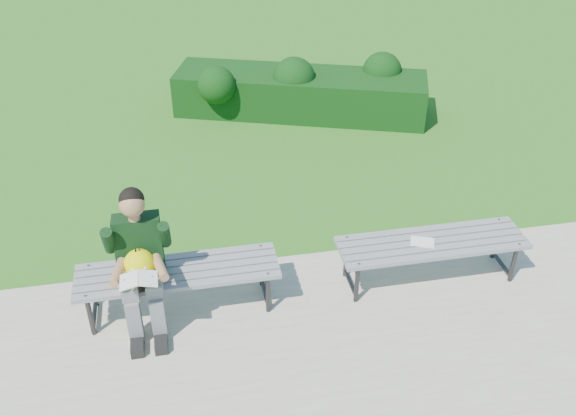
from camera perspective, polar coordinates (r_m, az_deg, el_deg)
The scene contains 7 objects.
ground at distance 6.64m, azimuth 0.88°, elevation -4.33°, with size 80.00×80.00×0.00m.
walkway at distance 5.39m, azimuth 4.79°, elevation -15.51°, with size 30.00×3.50×0.02m.
hedge at distance 9.47m, azimuth 1.16°, elevation 10.43°, with size 3.70×2.04×0.88m.
bench_left at distance 5.84m, azimuth -9.75°, elevation -5.86°, with size 1.80×0.50×0.46m.
bench_right at distance 6.24m, azimuth 12.65°, elevation -3.28°, with size 1.80×0.50×0.46m.
seated_boy at distance 5.59m, azimuth -13.06°, elevation -4.42°, with size 0.56×0.76×1.31m.
paper_sheet at distance 6.17m, azimuth 11.86°, elevation -2.97°, with size 0.26×0.23×0.01m.
Camera 1 is at (-1.09, -5.13, 4.07)m, focal length 40.00 mm.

